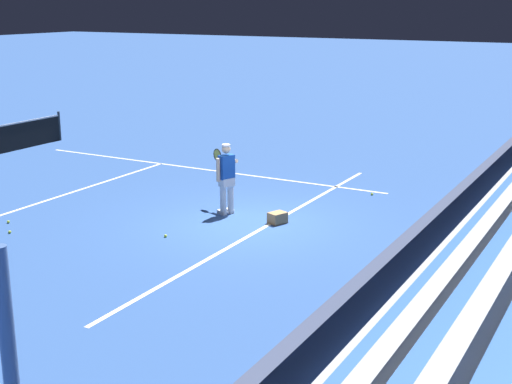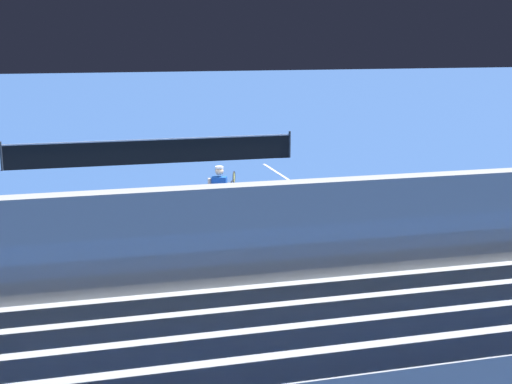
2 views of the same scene
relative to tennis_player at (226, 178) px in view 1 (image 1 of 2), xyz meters
name	(u,v)px [view 1 (image 1 of 2)]	position (x,y,z in m)	size (l,w,h in m)	color
ground_plane	(247,223)	(-0.43, -0.82, -0.89)	(160.00, 160.00, 0.00)	#2D5193
court_baseline_white	(266,226)	(-0.43, -1.32, -0.89)	(12.00, 0.10, 0.01)	white
court_sideline_white	(201,169)	(3.68, 3.18, -0.89)	(0.10, 12.00, 0.01)	white
court_service_line_white	(69,193)	(-0.43, 4.68, -0.89)	(8.22, 0.10, 0.01)	white
back_wall_sponsor_board	(442,230)	(-0.42, -5.32, -0.34)	(24.92, 0.25, 1.10)	#384260
tennis_player	(226,178)	(0.00, 0.00, 0.00)	(0.84, 0.92, 1.71)	silver
ball_box_cardboard	(278,218)	(-0.09, -1.44, -0.76)	(0.40, 0.30, 0.26)	#A87F51
tennis_ball_far_right	(10,232)	(-3.65, 3.41, -0.86)	(0.07, 0.07, 0.07)	#CCE533
tennis_ball_midcourt	(8,222)	(-3.13, 4.03, -0.86)	(0.07, 0.07, 0.07)	#CCE533
tennis_ball_toward_net	(372,194)	(3.33, -2.50, -0.86)	(0.07, 0.07, 0.07)	#CCE533
tennis_ball_on_baseline	(165,236)	(-2.19, 0.23, -0.86)	(0.07, 0.07, 0.07)	#CCE533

